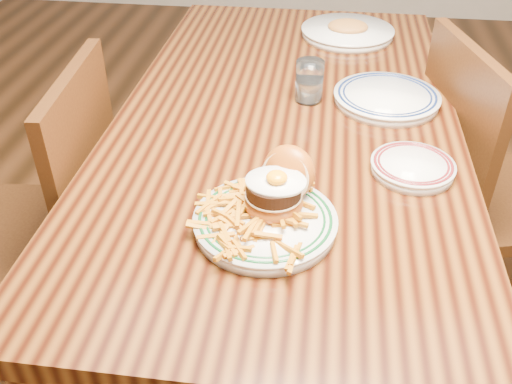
# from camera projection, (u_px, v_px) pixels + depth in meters

# --- Properties ---
(floor) EXTENTS (6.00, 6.00, 0.00)m
(floor) POSITION_uv_depth(u_px,v_px,m) (280.00, 316.00, 1.88)
(floor) COLOR black
(floor) RESTS_ON ground
(table) EXTENTS (0.85, 1.60, 0.75)m
(table) POSITION_uv_depth(u_px,v_px,m) (286.00, 144.00, 1.49)
(table) COLOR black
(table) RESTS_ON floor
(chair_left) EXTENTS (0.46, 0.46, 0.91)m
(chair_left) POSITION_uv_depth(u_px,v_px,m) (53.00, 223.00, 1.50)
(chair_left) COLOR #3E220C
(chair_left) RESTS_ON floor
(chair_right) EXTENTS (0.52, 0.52, 0.91)m
(chair_right) POSITION_uv_depth(u_px,v_px,m) (482.00, 188.00, 1.63)
(chair_right) COLOR #3E220C
(chair_right) RESTS_ON floor
(main_plate) EXTENTS (0.27, 0.29, 0.13)m
(main_plate) POSITION_uv_depth(u_px,v_px,m) (269.00, 209.00, 1.06)
(main_plate) COLOR silver
(main_plate) RESTS_ON table
(side_plate) EXTENTS (0.18, 0.18, 0.03)m
(side_plate) POSITION_uv_depth(u_px,v_px,m) (413.00, 166.00, 1.21)
(side_plate) COLOR silver
(side_plate) RESTS_ON table
(rear_plate) EXTENTS (0.27, 0.27, 0.03)m
(rear_plate) POSITION_uv_depth(u_px,v_px,m) (387.00, 97.00, 1.47)
(rear_plate) COLOR silver
(rear_plate) RESTS_ON table
(water_glass) EXTENTS (0.07, 0.07, 0.11)m
(water_glass) POSITION_uv_depth(u_px,v_px,m) (309.00, 83.00, 1.47)
(water_glass) COLOR white
(water_glass) RESTS_ON table
(far_plate) EXTENTS (0.30, 0.30, 0.05)m
(far_plate) POSITION_uv_depth(u_px,v_px,m) (347.00, 31.00, 1.85)
(far_plate) COLOR silver
(far_plate) RESTS_ON table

